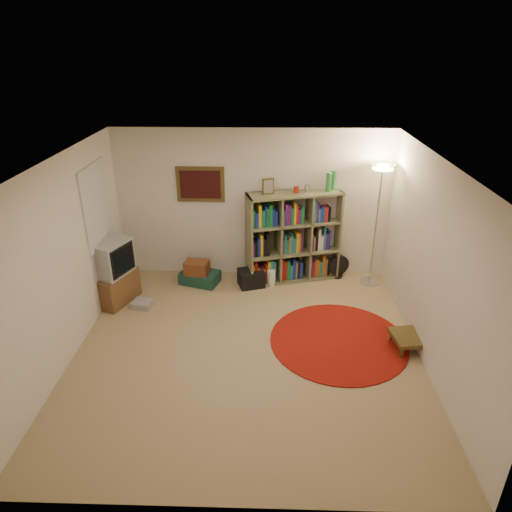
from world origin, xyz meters
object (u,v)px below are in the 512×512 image
Objects in this scene: floor_fan at (338,266)px; bookshelf at (292,238)px; side_table at (410,337)px; suitcase at (200,277)px; tv_stand at (112,273)px; floor_lamp at (381,186)px.

bookshelf is at bearing 163.36° from floor_fan.
side_table is at bearing -68.00° from bookshelf.
side_table reaches higher than suitcase.
bookshelf is 3.55× the size of side_table.
bookshelf is 1.67m from suitcase.
suitcase is at bearing 48.11° from tv_stand.
suitcase is at bearing 166.53° from floor_fan.
floor_fan is at bearing -12.33° from bookshelf.
suitcase is 1.37× the size of side_table.
floor_lamp is 1.57m from floor_fan.
floor_lamp reaches higher than suitcase.
side_table is at bearing -12.10° from suitcase.
tv_stand is at bearing 173.98° from floor_fan.
bookshelf is 1.64m from floor_lamp.
suitcase is at bearing 172.50° from bookshelf.
floor_lamp is 2.86× the size of suitcase.
floor_lamp is 3.93× the size of side_table.
floor_lamp reaches higher than side_table.
floor_lamp is at bearing 95.12° from side_table.
floor_lamp is (1.33, -0.13, 0.95)m from bookshelf.
floor_lamp is 1.99× the size of tv_stand.
bookshelf is 0.97m from floor_fan.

